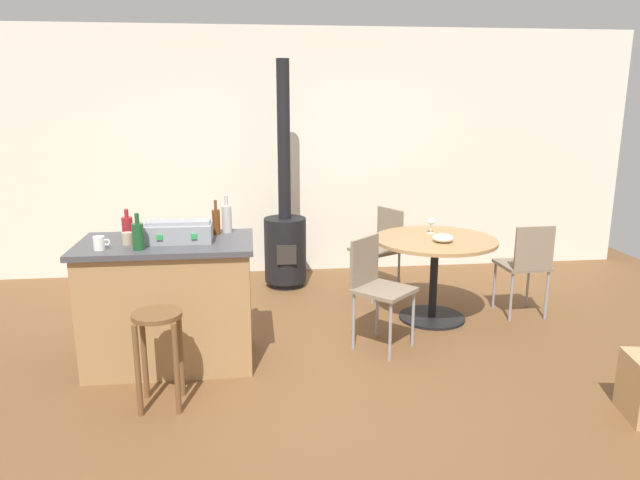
# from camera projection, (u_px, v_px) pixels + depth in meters

# --- Properties ---
(ground_plane) EXTENTS (8.80, 8.80, 0.00)m
(ground_plane) POSITION_uv_depth(u_px,v_px,m) (305.00, 367.00, 4.37)
(ground_plane) COLOR brown
(back_wall) EXTENTS (8.00, 0.10, 2.70)m
(back_wall) POSITION_uv_depth(u_px,v_px,m) (283.00, 153.00, 6.56)
(back_wall) COLOR silver
(back_wall) RESTS_ON ground_plane
(kitchen_island) EXTENTS (1.25, 0.73, 0.94)m
(kitchen_island) POSITION_uv_depth(u_px,v_px,m) (170.00, 302.00, 4.36)
(kitchen_island) COLOR #A37A4C
(kitchen_island) RESTS_ON ground_plane
(wooden_stool) EXTENTS (0.31, 0.31, 0.64)m
(wooden_stool) POSITION_uv_depth(u_px,v_px,m) (158.00, 339.00, 3.73)
(wooden_stool) COLOR brown
(wooden_stool) RESTS_ON ground_plane
(dining_table) EXTENTS (1.08, 1.08, 0.75)m
(dining_table) POSITION_uv_depth(u_px,v_px,m) (435.00, 257.00, 5.20)
(dining_table) COLOR black
(dining_table) RESTS_ON ground_plane
(folding_chair_near) EXTENTS (0.57, 0.57, 0.88)m
(folding_chair_near) POSITION_uv_depth(u_px,v_px,m) (377.00, 283.00, 4.63)
(folding_chair_near) COLOR #7F705B
(folding_chair_near) RESTS_ON ground_plane
(folding_chair_far) EXTENTS (0.42, 0.42, 0.87)m
(folding_chair_far) POSITION_uv_depth(u_px,v_px,m) (526.00, 262.00, 5.27)
(folding_chair_far) COLOR #7F705B
(folding_chair_far) RESTS_ON ground_plane
(folding_chair_left) EXTENTS (0.54, 0.54, 0.87)m
(folding_chair_left) POSITION_uv_depth(u_px,v_px,m) (381.00, 245.00, 5.88)
(folding_chair_left) COLOR #7F705B
(folding_chair_left) RESTS_ON ground_plane
(wood_stove) EXTENTS (0.44, 0.45, 2.33)m
(wood_stove) POSITION_uv_depth(u_px,v_px,m) (285.00, 234.00, 6.14)
(wood_stove) COLOR black
(wood_stove) RESTS_ON ground_plane
(toolbox) EXTENTS (0.47, 0.26, 0.15)m
(toolbox) POSITION_uv_depth(u_px,v_px,m) (179.00, 232.00, 4.22)
(toolbox) COLOR gray
(toolbox) RESTS_ON kitchen_island
(bottle_0) EXTENTS (0.08, 0.08, 0.22)m
(bottle_0) POSITION_uv_depth(u_px,v_px,m) (127.00, 227.00, 4.33)
(bottle_0) COLOR maroon
(bottle_0) RESTS_ON kitchen_island
(bottle_1) EXTENTS (0.08, 0.08, 0.29)m
(bottle_1) POSITION_uv_depth(u_px,v_px,m) (227.00, 218.00, 4.51)
(bottle_1) COLOR #B7B2AD
(bottle_1) RESTS_ON kitchen_island
(bottle_2) EXTENTS (0.06, 0.06, 0.26)m
(bottle_2) POSITION_uv_depth(u_px,v_px,m) (216.00, 221.00, 4.45)
(bottle_2) COLOR #603314
(bottle_2) RESTS_ON kitchen_island
(bottle_3) EXTENTS (0.08, 0.08, 0.25)m
(bottle_3) POSITION_uv_depth(u_px,v_px,m) (138.00, 236.00, 4.00)
(bottle_3) COLOR #194C23
(bottle_3) RESTS_ON kitchen_island
(cup_0) EXTENTS (0.11, 0.08, 0.09)m
(cup_0) POSITION_uv_depth(u_px,v_px,m) (100.00, 243.00, 4.00)
(cup_0) COLOR white
(cup_0) RESTS_ON kitchen_island
(cup_1) EXTENTS (0.11, 0.08, 0.09)m
(cup_1) POSITION_uv_depth(u_px,v_px,m) (128.00, 238.00, 4.15)
(cup_1) COLOR tan
(cup_1) RESTS_ON kitchen_island
(wine_glass) EXTENTS (0.07, 0.07, 0.14)m
(wine_glass) POSITION_uv_depth(u_px,v_px,m) (431.00, 222.00, 5.33)
(wine_glass) COLOR silver
(wine_glass) RESTS_ON dining_table
(serving_bowl) EXTENTS (0.18, 0.18, 0.07)m
(serving_bowl) POSITION_uv_depth(u_px,v_px,m) (443.00, 238.00, 5.03)
(serving_bowl) COLOR white
(serving_bowl) RESTS_ON dining_table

